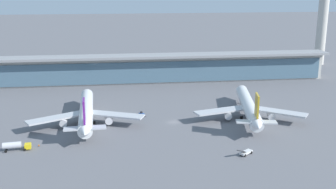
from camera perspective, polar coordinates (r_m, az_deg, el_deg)
ground_plane at (r=159.59m, az=0.72°, el=-3.84°), size 1200.00×1200.00×0.00m
airliner_left_stand at (r=159.82m, az=-11.20°, el=-2.32°), size 43.63×56.74×15.11m
airliner_centre_stand at (r=166.10m, az=11.04°, el=-1.64°), size 42.87×56.46×15.11m
service_truck_near_nose_blue at (r=166.34m, az=-3.63°, el=-2.76°), size 2.77×3.32×2.05m
service_truck_under_wing_yellow at (r=141.50m, az=-20.24°, el=-6.60°), size 8.79×3.30×2.95m
service_truck_mid_apron_white at (r=132.35m, az=10.64°, el=-7.82°), size 6.25×5.16×2.70m
terminal_building at (r=222.43m, az=-1.74°, el=3.68°), size 188.82×12.80×15.20m
control_tower at (r=288.46m, az=20.70°, el=11.73°), size 12.00×12.00×72.89m
safety_cone_alpha at (r=143.27m, az=-17.35°, el=-6.68°), size 0.62×0.62×0.70m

